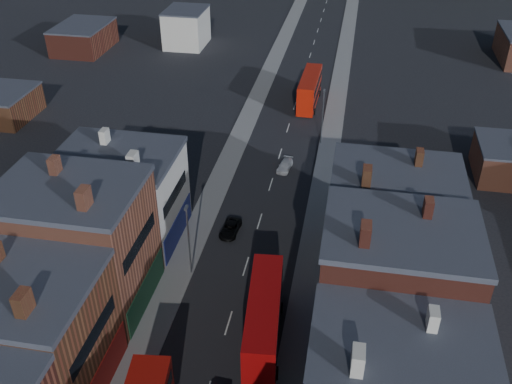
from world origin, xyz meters
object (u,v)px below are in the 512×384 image
at_px(car_2, 230,229).
at_px(bus_1, 264,319).
at_px(bus_2, 310,89).
at_px(car_3, 285,166).

bearing_deg(car_2, bus_1, -63.70).
height_order(bus_2, car_2, bus_2).
relative_size(bus_1, bus_2, 1.05).
distance_m(bus_1, car_2, 16.32).
xyz_separation_m(bus_2, car_2, (-4.97, -35.61, -2.08)).
bearing_deg(bus_1, bus_2, 86.05).
bearing_deg(car_2, car_3, 78.04).
relative_size(car_2, car_3, 1.06).
bearing_deg(bus_2, bus_1, -87.01).
distance_m(bus_1, bus_2, 50.51).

